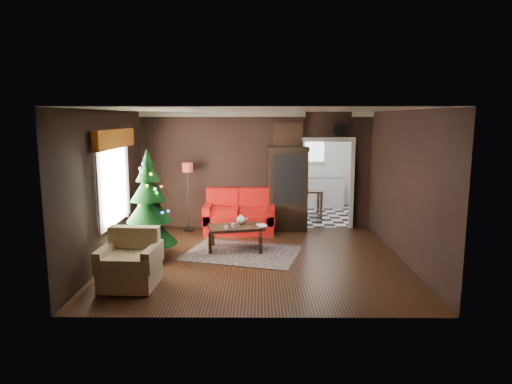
{
  "coord_description": "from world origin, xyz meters",
  "views": [
    {
      "loc": [
        0.05,
        -8.14,
        2.66
      ],
      "look_at": [
        0.0,
        0.9,
        1.15
      ],
      "focal_mm": 31.27,
      "sensor_mm": 36.0,
      "label": 1
    }
  ],
  "objects_px": {
    "floor_lamp": "(188,197)",
    "kitchen_table": "(308,203)",
    "armchair": "(130,259)",
    "loveseat": "(239,211)",
    "wall_clock": "(339,130)",
    "christmas_tree": "(149,204)",
    "teapot": "(241,220)",
    "coffee_table": "(236,238)",
    "curio_cabinet": "(288,191)"
  },
  "relations": [
    {
      "from": "christmas_tree",
      "to": "teapot",
      "type": "height_order",
      "value": "christmas_tree"
    },
    {
      "from": "loveseat",
      "to": "armchair",
      "type": "xyz_separation_m",
      "value": [
        -1.58,
        -3.45,
        -0.04
      ]
    },
    {
      "from": "curio_cabinet",
      "to": "floor_lamp",
      "type": "height_order",
      "value": "curio_cabinet"
    },
    {
      "from": "loveseat",
      "to": "wall_clock",
      "type": "bearing_deg",
      "value": 9.66
    },
    {
      "from": "loveseat",
      "to": "wall_clock",
      "type": "distance_m",
      "value": 3.04
    },
    {
      "from": "curio_cabinet",
      "to": "teapot",
      "type": "relative_size",
      "value": 9.3
    },
    {
      "from": "floor_lamp",
      "to": "coffee_table",
      "type": "distance_m",
      "value": 2.0
    },
    {
      "from": "christmas_tree",
      "to": "kitchen_table",
      "type": "distance_m",
      "value": 5.02
    },
    {
      "from": "coffee_table",
      "to": "loveseat",
      "type": "bearing_deg",
      "value": 89.85
    },
    {
      "from": "wall_clock",
      "to": "kitchen_table",
      "type": "distance_m",
      "value": 2.43
    },
    {
      "from": "armchair",
      "to": "kitchen_table",
      "type": "relative_size",
      "value": 1.18
    },
    {
      "from": "floor_lamp",
      "to": "curio_cabinet",
      "type": "bearing_deg",
      "value": 3.82
    },
    {
      "from": "loveseat",
      "to": "floor_lamp",
      "type": "bearing_deg",
      "value": 176.95
    },
    {
      "from": "christmas_tree",
      "to": "armchair",
      "type": "height_order",
      "value": "christmas_tree"
    },
    {
      "from": "loveseat",
      "to": "teapot",
      "type": "height_order",
      "value": "loveseat"
    },
    {
      "from": "wall_clock",
      "to": "christmas_tree",
      "type": "bearing_deg",
      "value": -149.26
    },
    {
      "from": "teapot",
      "to": "wall_clock",
      "type": "xyz_separation_m",
      "value": [
        2.26,
        1.68,
        1.78
      ]
    },
    {
      "from": "teapot",
      "to": "kitchen_table",
      "type": "xyz_separation_m",
      "value": [
        1.71,
        2.93,
        -0.22
      ]
    },
    {
      "from": "loveseat",
      "to": "kitchen_table",
      "type": "xyz_separation_m",
      "value": [
        1.8,
        1.65,
        -0.12
      ]
    },
    {
      "from": "curio_cabinet",
      "to": "wall_clock",
      "type": "relative_size",
      "value": 5.94
    },
    {
      "from": "curio_cabinet",
      "to": "armchair",
      "type": "xyz_separation_m",
      "value": [
        -2.73,
        -3.67,
        -0.49
      ]
    },
    {
      "from": "floor_lamp",
      "to": "wall_clock",
      "type": "height_order",
      "value": "wall_clock"
    },
    {
      "from": "armchair",
      "to": "kitchen_table",
      "type": "xyz_separation_m",
      "value": [
        3.38,
        5.1,
        -0.08
      ]
    },
    {
      "from": "armchair",
      "to": "kitchen_table",
      "type": "bearing_deg",
      "value": 59.35
    },
    {
      "from": "floor_lamp",
      "to": "armchair",
      "type": "distance_m",
      "value": 3.55
    },
    {
      "from": "kitchen_table",
      "to": "teapot",
      "type": "bearing_deg",
      "value": -120.3
    },
    {
      "from": "armchair",
      "to": "teapot",
      "type": "height_order",
      "value": "armchair"
    },
    {
      "from": "christmas_tree",
      "to": "wall_clock",
      "type": "relative_size",
      "value": 6.12
    },
    {
      "from": "coffee_table",
      "to": "wall_clock",
      "type": "relative_size",
      "value": 3.38
    },
    {
      "from": "christmas_tree",
      "to": "wall_clock",
      "type": "bearing_deg",
      "value": 30.74
    },
    {
      "from": "christmas_tree",
      "to": "floor_lamp",
      "type": "bearing_deg",
      "value": 78.21
    },
    {
      "from": "loveseat",
      "to": "wall_clock",
      "type": "xyz_separation_m",
      "value": [
        2.35,
        0.4,
        1.88
      ]
    },
    {
      "from": "armchair",
      "to": "coffee_table",
      "type": "xyz_separation_m",
      "value": [
        1.58,
        2.01,
        -0.2
      ]
    },
    {
      "from": "curio_cabinet",
      "to": "armchair",
      "type": "relative_size",
      "value": 2.14
    },
    {
      "from": "teapot",
      "to": "wall_clock",
      "type": "relative_size",
      "value": 0.64
    },
    {
      "from": "wall_clock",
      "to": "teapot",
      "type": "bearing_deg",
      "value": -143.36
    },
    {
      "from": "loveseat",
      "to": "christmas_tree",
      "type": "height_order",
      "value": "christmas_tree"
    },
    {
      "from": "coffee_table",
      "to": "teapot",
      "type": "bearing_deg",
      "value": 59.33
    },
    {
      "from": "floor_lamp",
      "to": "christmas_tree",
      "type": "relative_size",
      "value": 0.82
    },
    {
      "from": "floor_lamp",
      "to": "coffee_table",
      "type": "height_order",
      "value": "floor_lamp"
    },
    {
      "from": "floor_lamp",
      "to": "kitchen_table",
      "type": "bearing_deg",
      "value": 27.91
    },
    {
      "from": "christmas_tree",
      "to": "teapot",
      "type": "xyz_separation_m",
      "value": [
        1.7,
        0.68,
        -0.45
      ]
    },
    {
      "from": "armchair",
      "to": "loveseat",
      "type": "bearing_deg",
      "value": 68.26
    },
    {
      "from": "floor_lamp",
      "to": "armchair",
      "type": "height_order",
      "value": "floor_lamp"
    },
    {
      "from": "coffee_table",
      "to": "christmas_tree",
      "type": "bearing_deg",
      "value": -162.01
    },
    {
      "from": "curio_cabinet",
      "to": "coffee_table",
      "type": "height_order",
      "value": "curio_cabinet"
    },
    {
      "from": "curio_cabinet",
      "to": "coffee_table",
      "type": "bearing_deg",
      "value": -124.88
    },
    {
      "from": "wall_clock",
      "to": "curio_cabinet",
      "type": "bearing_deg",
      "value": -171.47
    },
    {
      "from": "loveseat",
      "to": "floor_lamp",
      "type": "xyz_separation_m",
      "value": [
        -1.2,
        0.06,
        0.33
      ]
    },
    {
      "from": "armchair",
      "to": "teapot",
      "type": "relative_size",
      "value": 4.35
    }
  ]
}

